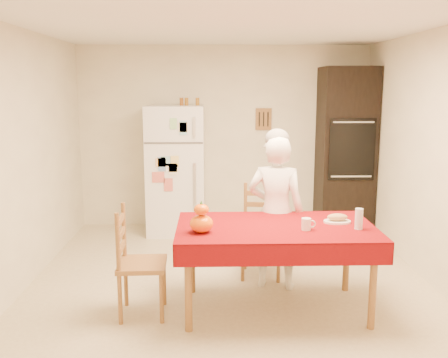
{
  "coord_description": "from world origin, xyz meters",
  "views": [
    {
      "loc": [
        -0.19,
        -4.7,
        1.94
      ],
      "look_at": [
        -0.06,
        0.2,
        1.03
      ],
      "focal_mm": 40.0,
      "sensor_mm": 36.0,
      "label": 1
    }
  ],
  "objects_px": {
    "refrigerator": "(176,170)",
    "seated_woman": "(276,213)",
    "chair_far": "(262,227)",
    "pumpkin_lower": "(201,224)",
    "chair_left": "(134,258)",
    "wine_glass": "(359,219)",
    "dining_table": "(276,233)",
    "bread_plate": "(337,222)",
    "coffee_mug": "(306,224)",
    "oven_cabinet": "(345,150)"
  },
  "relations": [
    {
      "from": "dining_table",
      "to": "wine_glass",
      "type": "bearing_deg",
      "value": -9.86
    },
    {
      "from": "seated_woman",
      "to": "bread_plate",
      "type": "distance_m",
      "value": 0.64
    },
    {
      "from": "oven_cabinet",
      "to": "coffee_mug",
      "type": "xyz_separation_m",
      "value": [
        -1.02,
        -2.62,
        -0.29
      ]
    },
    {
      "from": "dining_table",
      "to": "pumpkin_lower",
      "type": "xyz_separation_m",
      "value": [
        -0.64,
        -0.18,
        0.14
      ]
    },
    {
      "from": "refrigerator",
      "to": "coffee_mug",
      "type": "height_order",
      "value": "refrigerator"
    },
    {
      "from": "dining_table",
      "to": "bread_plate",
      "type": "height_order",
      "value": "bread_plate"
    },
    {
      "from": "chair_far",
      "to": "pumpkin_lower",
      "type": "relative_size",
      "value": 4.88
    },
    {
      "from": "oven_cabinet",
      "to": "bread_plate",
      "type": "height_order",
      "value": "oven_cabinet"
    },
    {
      "from": "dining_table",
      "to": "seated_woman",
      "type": "xyz_separation_m",
      "value": [
        0.07,
        0.5,
        0.06
      ]
    },
    {
      "from": "refrigerator",
      "to": "chair_far",
      "type": "xyz_separation_m",
      "value": [
        0.99,
        -1.59,
        -0.34
      ]
    },
    {
      "from": "chair_far",
      "to": "bread_plate",
      "type": "relative_size",
      "value": 3.96
    },
    {
      "from": "refrigerator",
      "to": "dining_table",
      "type": "relative_size",
      "value": 1.0
    },
    {
      "from": "refrigerator",
      "to": "seated_woman",
      "type": "xyz_separation_m",
      "value": [
        1.08,
        -1.94,
        -0.1
      ]
    },
    {
      "from": "chair_left",
      "to": "oven_cabinet",
      "type": "bearing_deg",
      "value": -45.75
    },
    {
      "from": "refrigerator",
      "to": "bread_plate",
      "type": "relative_size",
      "value": 7.08
    },
    {
      "from": "chair_left",
      "to": "dining_table",
      "type": "bearing_deg",
      "value": -88.33
    },
    {
      "from": "oven_cabinet",
      "to": "pumpkin_lower",
      "type": "xyz_separation_m",
      "value": [
        -1.9,
        -2.67,
        -0.27
      ]
    },
    {
      "from": "oven_cabinet",
      "to": "bread_plate",
      "type": "bearing_deg",
      "value": -106.38
    },
    {
      "from": "refrigerator",
      "to": "chair_far",
      "type": "distance_m",
      "value": 1.9
    },
    {
      "from": "refrigerator",
      "to": "seated_woman",
      "type": "relative_size",
      "value": 1.13
    },
    {
      "from": "coffee_mug",
      "to": "pumpkin_lower",
      "type": "relative_size",
      "value": 0.51
    },
    {
      "from": "pumpkin_lower",
      "to": "bread_plate",
      "type": "bearing_deg",
      "value": 12.46
    },
    {
      "from": "dining_table",
      "to": "bread_plate",
      "type": "bearing_deg",
      "value": 8.8
    },
    {
      "from": "chair_far",
      "to": "dining_table",
      "type": "bearing_deg",
      "value": -80.11
    },
    {
      "from": "chair_far",
      "to": "coffee_mug",
      "type": "xyz_separation_m",
      "value": [
        0.27,
        -0.99,
        0.3
      ]
    },
    {
      "from": "seated_woman",
      "to": "chair_left",
      "type": "bearing_deg",
      "value": 39.27
    },
    {
      "from": "chair_left",
      "to": "bread_plate",
      "type": "bearing_deg",
      "value": -86.65
    },
    {
      "from": "refrigerator",
      "to": "chair_far",
      "type": "relative_size",
      "value": 1.79
    },
    {
      "from": "dining_table",
      "to": "chair_left",
      "type": "relative_size",
      "value": 1.79
    },
    {
      "from": "oven_cabinet",
      "to": "pumpkin_lower",
      "type": "height_order",
      "value": "oven_cabinet"
    },
    {
      "from": "coffee_mug",
      "to": "dining_table",
      "type": "bearing_deg",
      "value": 150.59
    },
    {
      "from": "dining_table",
      "to": "bread_plate",
      "type": "relative_size",
      "value": 7.08
    },
    {
      "from": "pumpkin_lower",
      "to": "seated_woman",
      "type": "bearing_deg",
      "value": 44.1
    },
    {
      "from": "pumpkin_lower",
      "to": "wine_glass",
      "type": "distance_m",
      "value": 1.32
    },
    {
      "from": "wine_glass",
      "to": "pumpkin_lower",
      "type": "bearing_deg",
      "value": -177.46
    },
    {
      "from": "refrigerator",
      "to": "wine_glass",
      "type": "relative_size",
      "value": 9.66
    },
    {
      "from": "chair_left",
      "to": "bread_plate",
      "type": "height_order",
      "value": "chair_left"
    },
    {
      "from": "refrigerator",
      "to": "pumpkin_lower",
      "type": "xyz_separation_m",
      "value": [
        0.38,
        -2.62,
        -0.02
      ]
    },
    {
      "from": "dining_table",
      "to": "wine_glass",
      "type": "xyz_separation_m",
      "value": [
        0.68,
        -0.12,
        0.16
      ]
    },
    {
      "from": "refrigerator",
      "to": "wine_glass",
      "type": "bearing_deg",
      "value": -56.42
    },
    {
      "from": "pumpkin_lower",
      "to": "bread_plate",
      "type": "distance_m",
      "value": 1.22
    },
    {
      "from": "refrigerator",
      "to": "coffee_mug",
      "type": "xyz_separation_m",
      "value": [
        1.26,
        -2.58,
        -0.04
      ]
    },
    {
      "from": "chair_left",
      "to": "pumpkin_lower",
      "type": "xyz_separation_m",
      "value": [
        0.57,
        -0.1,
        0.33
      ]
    },
    {
      "from": "wine_glass",
      "to": "chair_left",
      "type": "bearing_deg",
      "value": 178.62
    },
    {
      "from": "seated_woman",
      "to": "pumpkin_lower",
      "type": "xyz_separation_m",
      "value": [
        -0.7,
        -0.68,
        0.09
      ]
    },
    {
      "from": "refrigerator",
      "to": "chair_far",
      "type": "height_order",
      "value": "refrigerator"
    },
    {
      "from": "chair_left",
      "to": "wine_glass",
      "type": "relative_size",
      "value": 5.4
    },
    {
      "from": "chair_left",
      "to": "pumpkin_lower",
      "type": "bearing_deg",
      "value": -102.06
    },
    {
      "from": "refrigerator",
      "to": "seated_woman",
      "type": "height_order",
      "value": "refrigerator"
    },
    {
      "from": "chair_far",
      "to": "chair_left",
      "type": "distance_m",
      "value": 1.5
    }
  ]
}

